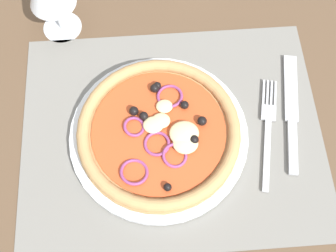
{
  "coord_description": "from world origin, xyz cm",
  "views": [
    {
      "loc": [
        -2.39,
        -24.82,
        58.89
      ],
      "look_at": [
        -0.6,
        0.0,
        2.54
      ],
      "focal_mm": 45.5,
      "sensor_mm": 36.0,
      "label": 1
    }
  ],
  "objects": [
    {
      "name": "knife",
      "position": [
        18.42,
        2.05,
        0.65
      ],
      "size": [
        4.88,
        20.0,
        0.62
      ],
      "rotation": [
        0.0,
        0.0,
        1.41
      ],
      "color": "silver",
      "rests_on": "placemat"
    },
    {
      "name": "pizza",
      "position": [
        -1.92,
        -0.79,
        2.64
      ],
      "size": [
        23.69,
        23.69,
        2.68
      ],
      "color": "tan",
      "rests_on": "plate"
    },
    {
      "name": "fork",
      "position": [
        14.4,
        -0.37,
        0.62
      ],
      "size": [
        5.12,
        17.93,
        0.44
      ],
      "rotation": [
        0.0,
        0.0,
        1.37
      ],
      "color": "silver",
      "rests_on": "placemat"
    },
    {
      "name": "ground_plane",
      "position": [
        0.0,
        0.0,
        -1.2
      ],
      "size": [
        190.0,
        140.0,
        2.4
      ],
      "primitive_type": "cube",
      "color": "brown"
    },
    {
      "name": "placemat",
      "position": [
        0.0,
        0.0,
        0.2
      ],
      "size": [
        44.75,
        35.74,
        0.4
      ],
      "primitive_type": "cube",
      "color": "slate",
      "rests_on": "ground_plane"
    },
    {
      "name": "plate",
      "position": [
        -1.99,
        -0.77,
        0.97
      ],
      "size": [
        26.22,
        26.22,
        1.14
      ],
      "primitive_type": "cylinder",
      "color": "white",
      "rests_on": "placemat"
    }
  ]
}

